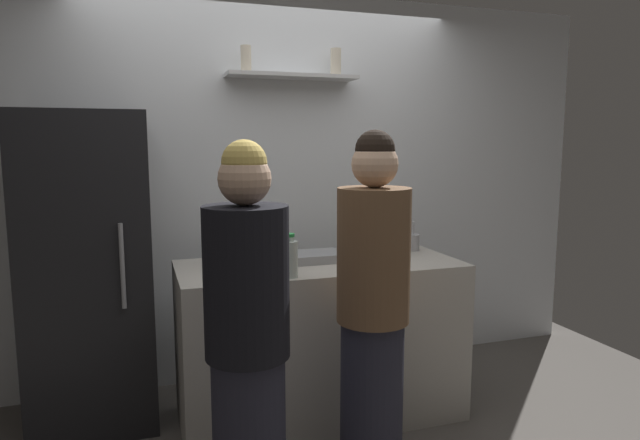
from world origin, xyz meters
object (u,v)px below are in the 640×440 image
utensil_holder (412,242)px  wine_bottle_amber_glass (223,245)px  wine_bottle_dark_glass (396,235)px  baking_pan (313,257)px  refrigerator (90,271)px  person_blonde (248,347)px  water_bottle_plastic (289,258)px  wine_bottle_green_glass (389,235)px  person_brown_jacket (373,312)px

utensil_holder → wine_bottle_amber_glass: bearing=-174.6°
wine_bottle_dark_glass → baking_pan: bearing=-177.3°
utensil_holder → wine_bottle_dark_glass: bearing=-150.9°
refrigerator → person_blonde: refrigerator is taller
refrigerator → water_bottle_plastic: (1.00, -0.63, 0.14)m
utensil_holder → person_blonde: (-1.27, -1.03, -0.18)m
wine_bottle_dark_glass → utensil_holder: bearing=29.1°
refrigerator → person_blonde: bearing=-61.1°
baking_pan → wine_bottle_amber_glass: wine_bottle_amber_glass is taller
water_bottle_plastic → refrigerator: bearing=148.0°
baking_pan → utensil_holder: bearing=9.1°
wine_bottle_amber_glass → refrigerator: bearing=157.7°
refrigerator → wine_bottle_green_glass: refrigerator is taller
wine_bottle_dark_glass → wine_bottle_green_glass: bearing=89.1°
wine_bottle_dark_glass → water_bottle_plastic: size_ratio=1.38×
wine_bottle_green_glass → person_brown_jacket: 1.02m
water_bottle_plastic → person_blonde: (-0.33, -0.58, -0.23)m
baking_pan → wine_bottle_dark_glass: (0.55, 0.03, 0.09)m
baking_pan → wine_bottle_green_glass: wine_bottle_green_glass is taller
wine_bottle_dark_glass → wine_bottle_amber_glass: bearing=-178.4°
wine_bottle_amber_glass → wine_bottle_green_glass: (1.07, 0.14, -0.02)m
utensil_holder → wine_bottle_green_glass: bearing=171.0°
refrigerator → water_bottle_plastic: refrigerator is taller
wine_bottle_dark_glass → water_bottle_plastic: wine_bottle_dark_glass is taller
utensil_holder → person_brown_jacket: person_brown_jacket is taller
utensil_holder → baking_pan: bearing=-170.9°
utensil_holder → wine_bottle_dark_glass: size_ratio=0.66×
water_bottle_plastic → person_blonde: 0.71m
baking_pan → utensil_holder: (0.70, 0.11, 0.03)m
refrigerator → wine_bottle_amber_glass: size_ratio=5.38×
baking_pan → person_brown_jacket: size_ratio=0.20×
baking_pan → person_brown_jacket: bearing=-85.2°
utensil_holder → water_bottle_plastic: (-0.94, -0.45, 0.05)m
baking_pan → wine_bottle_green_glass: bearing=14.0°
baking_pan → person_blonde: (-0.57, -0.92, -0.15)m
baking_pan → wine_bottle_dark_glass: size_ratio=1.07×
person_blonde → wine_bottle_green_glass: bearing=-20.8°
baking_pan → wine_bottle_green_glass: 0.57m
refrigerator → wine_bottle_green_glass: size_ratio=6.22×
wine_bottle_amber_glass → water_bottle_plastic: bearing=-49.3°
person_blonde → wine_bottle_amber_glass: bearing=22.9°
person_brown_jacket → water_bottle_plastic: bearing=-82.4°
utensil_holder → person_blonde: person_blonde is taller
water_bottle_plastic → person_brown_jacket: (0.30, -0.40, -0.20)m
baking_pan → utensil_holder: utensil_holder is taller
refrigerator → wine_bottle_green_glass: 1.80m
wine_bottle_dark_glass → person_blonde: bearing=-139.7°
baking_pan → person_brown_jacket: person_brown_jacket is taller
utensil_holder → person_brown_jacket: bearing=-127.3°
wine_bottle_amber_glass → baking_pan: bearing=0.3°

